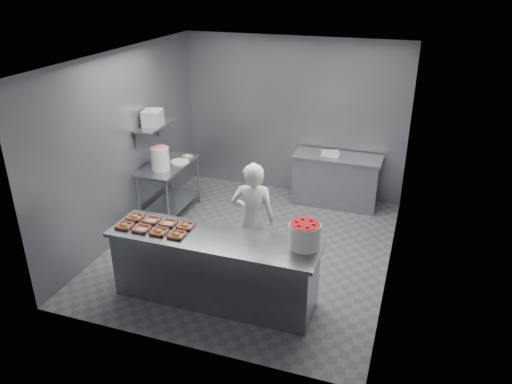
# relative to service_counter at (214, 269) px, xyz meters

# --- Properties ---
(floor) EXTENTS (4.50, 4.50, 0.00)m
(floor) POSITION_rel_service_counter_xyz_m (0.00, 1.35, -0.45)
(floor) COLOR #4C4C51
(floor) RESTS_ON ground
(ceiling) EXTENTS (4.50, 4.50, 0.00)m
(ceiling) POSITION_rel_service_counter_xyz_m (0.00, 1.35, 2.35)
(ceiling) COLOR white
(ceiling) RESTS_ON wall_back
(wall_back) EXTENTS (4.00, 0.04, 2.80)m
(wall_back) POSITION_rel_service_counter_xyz_m (0.00, 3.60, 0.95)
(wall_back) COLOR slate
(wall_back) RESTS_ON ground
(wall_left) EXTENTS (0.04, 4.50, 2.80)m
(wall_left) POSITION_rel_service_counter_xyz_m (-2.00, 1.35, 0.95)
(wall_left) COLOR slate
(wall_left) RESTS_ON ground
(wall_right) EXTENTS (0.04, 4.50, 2.80)m
(wall_right) POSITION_rel_service_counter_xyz_m (2.00, 1.35, 0.95)
(wall_right) COLOR slate
(wall_right) RESTS_ON ground
(service_counter) EXTENTS (2.60, 0.70, 0.90)m
(service_counter) POSITION_rel_service_counter_xyz_m (0.00, 0.00, 0.00)
(service_counter) COLOR slate
(service_counter) RESTS_ON ground
(prep_table) EXTENTS (0.60, 1.20, 0.90)m
(prep_table) POSITION_rel_service_counter_xyz_m (-1.65, 1.95, 0.14)
(prep_table) COLOR slate
(prep_table) RESTS_ON ground
(back_counter) EXTENTS (1.50, 0.60, 0.90)m
(back_counter) POSITION_rel_service_counter_xyz_m (0.90, 3.25, -0.00)
(back_counter) COLOR slate
(back_counter) RESTS_ON ground
(wall_shelf) EXTENTS (0.35, 0.90, 0.03)m
(wall_shelf) POSITION_rel_service_counter_xyz_m (-1.82, 1.95, 1.10)
(wall_shelf) COLOR slate
(wall_shelf) RESTS_ON wall_left
(tray_0) EXTENTS (0.19, 0.18, 0.06)m
(tray_0) POSITION_rel_service_counter_xyz_m (-1.14, -0.12, 0.47)
(tray_0) COLOR tan
(tray_0) RESTS_ON service_counter
(tray_1) EXTENTS (0.19, 0.18, 0.04)m
(tray_1) POSITION_rel_service_counter_xyz_m (-0.90, -0.12, 0.47)
(tray_1) COLOR tan
(tray_1) RESTS_ON service_counter
(tray_2) EXTENTS (0.19, 0.18, 0.06)m
(tray_2) POSITION_rel_service_counter_xyz_m (-0.66, -0.12, 0.47)
(tray_2) COLOR tan
(tray_2) RESTS_ON service_counter
(tray_3) EXTENTS (0.19, 0.18, 0.06)m
(tray_3) POSITION_rel_service_counter_xyz_m (-0.42, -0.12, 0.47)
(tray_3) COLOR tan
(tray_3) RESTS_ON service_counter
(tray_4) EXTENTS (0.19, 0.18, 0.06)m
(tray_4) POSITION_rel_service_counter_xyz_m (-1.14, 0.12, 0.47)
(tray_4) COLOR tan
(tray_4) RESTS_ON service_counter
(tray_5) EXTENTS (0.19, 0.18, 0.04)m
(tray_5) POSITION_rel_service_counter_xyz_m (-0.90, 0.12, 0.47)
(tray_5) COLOR tan
(tray_5) RESTS_ON service_counter
(tray_6) EXTENTS (0.19, 0.18, 0.04)m
(tray_6) POSITION_rel_service_counter_xyz_m (-0.66, 0.12, 0.47)
(tray_6) COLOR tan
(tray_6) RESTS_ON service_counter
(tray_7) EXTENTS (0.19, 0.18, 0.06)m
(tray_7) POSITION_rel_service_counter_xyz_m (-0.42, 0.12, 0.47)
(tray_7) COLOR tan
(tray_7) RESTS_ON service_counter
(worker) EXTENTS (0.64, 0.48, 1.59)m
(worker) POSITION_rel_service_counter_xyz_m (0.23, 0.80, 0.34)
(worker) COLOR white
(worker) RESTS_ON ground
(strawberry_tub) EXTENTS (0.36, 0.36, 0.30)m
(strawberry_tub) POSITION_rel_service_counter_xyz_m (1.08, 0.15, 0.61)
(strawberry_tub) COLOR silver
(strawberry_tub) RESTS_ON service_counter
(glaze_bucket) EXTENTS (0.30, 0.29, 0.44)m
(glaze_bucket) POSITION_rel_service_counter_xyz_m (-1.65, 1.74, 0.64)
(glaze_bucket) COLOR silver
(glaze_bucket) RESTS_ON prep_table
(bucket_lid) EXTENTS (0.33, 0.33, 0.02)m
(bucket_lid) POSITION_rel_service_counter_xyz_m (-1.51, 2.10, 0.46)
(bucket_lid) COLOR silver
(bucket_lid) RESTS_ON prep_table
(rag) EXTENTS (0.18, 0.17, 0.02)m
(rag) POSITION_rel_service_counter_xyz_m (-1.51, 2.39, 0.46)
(rag) COLOR #CCB28C
(rag) RESTS_ON prep_table
(appliance) EXTENTS (0.35, 0.38, 0.24)m
(appliance) POSITION_rel_service_counter_xyz_m (-1.82, 1.90, 1.23)
(appliance) COLOR gray
(appliance) RESTS_ON wall_shelf
(paper_stack) EXTENTS (0.32, 0.24, 0.06)m
(paper_stack) POSITION_rel_service_counter_xyz_m (0.77, 3.25, 0.48)
(paper_stack) COLOR silver
(paper_stack) RESTS_ON back_counter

